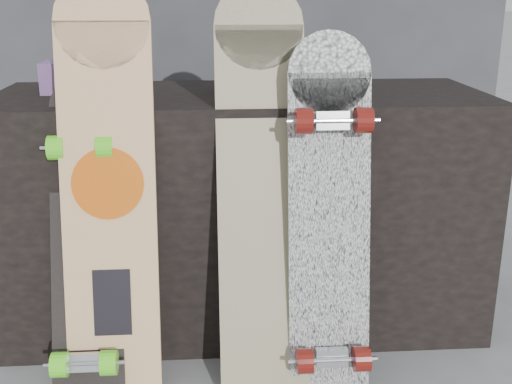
{
  "coord_description": "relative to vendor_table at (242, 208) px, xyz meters",
  "views": [
    {
      "loc": [
        -0.1,
        -1.59,
        1.13
      ],
      "look_at": [
        0.03,
        0.2,
        0.55
      ],
      "focal_mm": 45.0,
      "sensor_mm": 36.0,
      "label": 1
    }
  ],
  "objects": [
    {
      "name": "vendor_table",
      "position": [
        0.0,
        0.0,
        0.0
      ],
      "size": [
        1.6,
        0.6,
        0.8
      ],
      "primitive_type": "cube",
      "color": "black",
      "rests_on": "ground"
    },
    {
      "name": "longboard_geisha",
      "position": [
        -0.39,
        -0.34,
        0.22
      ],
      "size": [
        0.27,
        0.26,
        1.17
      ],
      "rotation": [
        -0.21,
        0.0,
        0.0
      ],
      "color": "beige",
      "rests_on": "ground"
    },
    {
      "name": "longboard_cascadia",
      "position": [
        0.23,
        -0.43,
        0.13
      ],
      "size": [
        0.23,
        0.27,
        1.02
      ],
      "rotation": [
        -0.18,
        0.0,
        0.0
      ],
      "color": "white",
      "rests_on": "ground"
    },
    {
      "name": "merch_box_small",
      "position": [
        0.27,
        0.05,
        0.46
      ],
      "size": [
        0.14,
        0.14,
        0.12
      ],
      "primitive_type": "cube",
      "color": "#5A366F",
      "rests_on": "vendor_table"
    },
    {
      "name": "longboard_celtic",
      "position": [
        0.04,
        -0.34,
        0.21
      ],
      "size": [
        0.26,
        0.35,
        1.15
      ],
      "rotation": [
        -0.28,
        0.0,
        0.0
      ],
      "color": "beige",
      "rests_on": "ground"
    },
    {
      "name": "merch_box_purple",
      "position": [
        -0.55,
        0.04,
        0.45
      ],
      "size": [
        0.18,
        0.12,
        0.1
      ],
      "primitive_type": "cube",
      "color": "#5A366F",
      "rests_on": "vendor_table"
    },
    {
      "name": "merch_box_flat",
      "position": [
        0.03,
        0.02,
        0.43
      ],
      "size": [
        0.22,
        0.1,
        0.06
      ],
      "primitive_type": "cube",
      "color": "#D1B78C",
      "rests_on": "vendor_table"
    },
    {
      "name": "skateboard_dark",
      "position": [
        -0.46,
        -0.35,
        0.06
      ],
      "size": [
        0.2,
        0.37,
        0.89
      ],
      "rotation": [
        -0.33,
        0.0,
        0.0
      ],
      "color": "black",
      "rests_on": "ground"
    }
  ]
}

